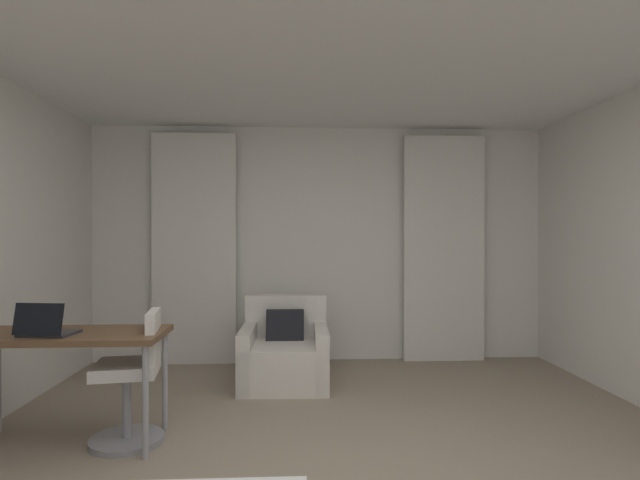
# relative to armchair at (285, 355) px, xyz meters

# --- Properties ---
(wall_window) EXTENTS (5.12, 0.06, 2.60)m
(wall_window) POSITION_rel_armchair_xyz_m (0.38, 0.92, 1.03)
(wall_window) COLOR silver
(wall_window) RESTS_ON ground
(curtain_left_panel) EXTENTS (0.90, 0.06, 2.50)m
(curtain_left_panel) POSITION_rel_armchair_xyz_m (-1.00, 0.79, 0.98)
(curtain_left_panel) COLOR silver
(curtain_left_panel) RESTS_ON ground
(curtain_right_panel) EXTENTS (0.90, 0.06, 2.50)m
(curtain_right_panel) POSITION_rel_armchair_xyz_m (1.75, 0.79, 0.98)
(curtain_right_panel) COLOR silver
(curtain_right_panel) RESTS_ON ground
(armchair) EXTENTS (0.81, 0.84, 0.80)m
(armchair) POSITION_rel_armchair_xyz_m (0.00, 0.00, 0.00)
(armchair) COLOR silver
(armchair) RESTS_ON ground
(desk) EXTENTS (1.26, 0.56, 0.75)m
(desk) POSITION_rel_armchair_xyz_m (-1.41, -1.31, 0.41)
(desk) COLOR brown
(desk) RESTS_ON ground
(desk_chair) EXTENTS (0.48, 0.48, 0.88)m
(desk_chair) POSITION_rel_armchair_xyz_m (-0.99, -1.29, 0.12)
(desk_chair) COLOR gray
(desk_chair) RESTS_ON ground
(laptop) EXTENTS (0.35, 0.29, 0.22)m
(laptop) POSITION_rel_armchair_xyz_m (-1.50, -1.42, 0.52)
(laptop) COLOR #2D2D33
(laptop) RESTS_ON desk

